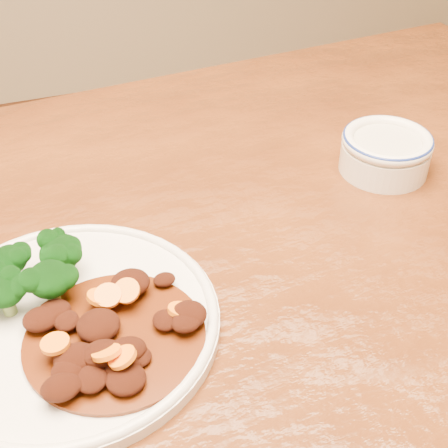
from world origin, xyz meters
name	(u,v)px	position (x,y,z in m)	size (l,w,h in m)	color
dining_table	(175,313)	(0.00, 0.00, 0.67)	(1.58, 1.03, 0.75)	#5F2E10
dinner_plate	(69,322)	(-0.12, -0.06, 0.76)	(0.29, 0.29, 0.02)	silver
broccoli_florets	(16,275)	(-0.16, -0.01, 0.79)	(0.15, 0.09, 0.05)	#7A994F
mince_stew	(111,336)	(-0.09, -0.10, 0.77)	(0.17, 0.17, 0.04)	#4B1D08
dip_bowl	(386,151)	(0.32, 0.08, 0.78)	(0.12, 0.12, 0.05)	white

